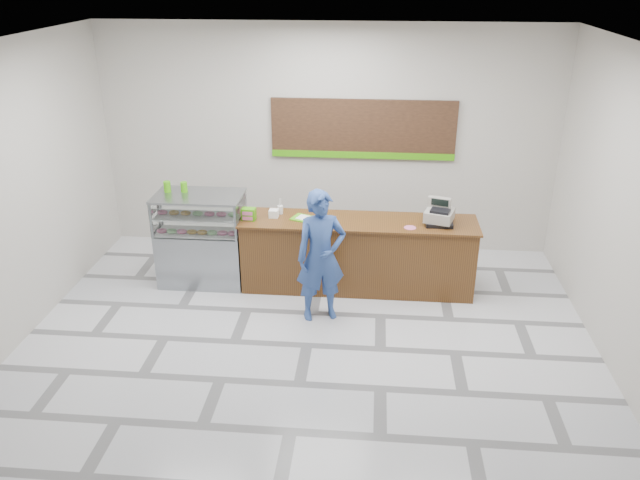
# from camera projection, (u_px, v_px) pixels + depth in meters

# --- Properties ---
(floor) EXTENTS (7.00, 7.00, 0.00)m
(floor) POSITION_uv_depth(u_px,v_px,m) (307.00, 345.00, 7.59)
(floor) COLOR silver
(floor) RESTS_ON ground
(back_wall) EXTENTS (7.00, 0.00, 7.00)m
(back_wall) POSITION_uv_depth(u_px,v_px,m) (327.00, 140.00, 9.60)
(back_wall) COLOR #BCB7AD
(back_wall) RESTS_ON floor
(ceiling) EXTENTS (7.00, 7.00, 0.00)m
(ceiling) POSITION_uv_depth(u_px,v_px,m) (304.00, 47.00, 6.15)
(ceiling) COLOR silver
(ceiling) RESTS_ON back_wall
(sales_counter) EXTENTS (3.26, 0.76, 1.03)m
(sales_counter) POSITION_uv_depth(u_px,v_px,m) (357.00, 254.00, 8.74)
(sales_counter) COLOR #5A3415
(sales_counter) RESTS_ON floor
(display_case) EXTENTS (1.22, 0.72, 1.33)m
(display_case) POSITION_uv_depth(u_px,v_px,m) (202.00, 238.00, 8.86)
(display_case) COLOR gray
(display_case) RESTS_ON floor
(menu_board) EXTENTS (2.80, 0.06, 0.90)m
(menu_board) POSITION_uv_depth(u_px,v_px,m) (363.00, 130.00, 9.44)
(menu_board) COLOR black
(menu_board) RESTS_ON back_wall
(cash_register) EXTENTS (0.45, 0.46, 0.34)m
(cash_register) POSITION_uv_depth(u_px,v_px,m) (439.00, 215.00, 8.38)
(cash_register) COLOR black
(cash_register) RESTS_ON sales_counter
(card_terminal) EXTENTS (0.13, 0.18, 0.04)m
(card_terminal) POSITION_uv_depth(u_px,v_px,m) (433.00, 222.00, 8.43)
(card_terminal) COLOR black
(card_terminal) RESTS_ON sales_counter
(serving_tray) EXTENTS (0.42, 0.36, 0.02)m
(serving_tray) POSITION_uv_depth(u_px,v_px,m) (305.00, 219.00, 8.57)
(serving_tray) COLOR #57C118
(serving_tray) RESTS_ON sales_counter
(napkin_box) EXTENTS (0.13, 0.13, 0.11)m
(napkin_box) POSITION_uv_depth(u_px,v_px,m) (274.00, 213.00, 8.62)
(napkin_box) COLOR white
(napkin_box) RESTS_ON sales_counter
(straw_cup) EXTENTS (0.08, 0.08, 0.12)m
(straw_cup) POSITION_uv_depth(u_px,v_px,m) (280.00, 210.00, 8.74)
(straw_cup) COLOR silver
(straw_cup) RESTS_ON sales_counter
(promo_box) EXTENTS (0.19, 0.13, 0.17)m
(promo_box) POSITION_uv_depth(u_px,v_px,m) (249.00, 214.00, 8.53)
(promo_box) COLOR #3F9C0C
(promo_box) RESTS_ON sales_counter
(donut_decal) EXTENTS (0.16, 0.16, 0.00)m
(donut_decal) POSITION_uv_depth(u_px,v_px,m) (410.00, 228.00, 8.29)
(donut_decal) COLOR #D56391
(donut_decal) RESTS_ON sales_counter
(green_cup_left) EXTENTS (0.10, 0.10, 0.15)m
(green_cup_left) POSITION_uv_depth(u_px,v_px,m) (167.00, 187.00, 8.67)
(green_cup_left) COLOR #3F9C0C
(green_cup_left) RESTS_ON display_case
(green_cup_right) EXTENTS (0.09, 0.09, 0.14)m
(green_cup_right) POSITION_uv_depth(u_px,v_px,m) (184.00, 187.00, 8.67)
(green_cup_right) COLOR #3F9C0C
(green_cup_right) RESTS_ON display_case
(customer) EXTENTS (0.73, 0.59, 1.74)m
(customer) POSITION_uv_depth(u_px,v_px,m) (321.00, 256.00, 7.86)
(customer) COLOR #2C4A8D
(customer) RESTS_ON floor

